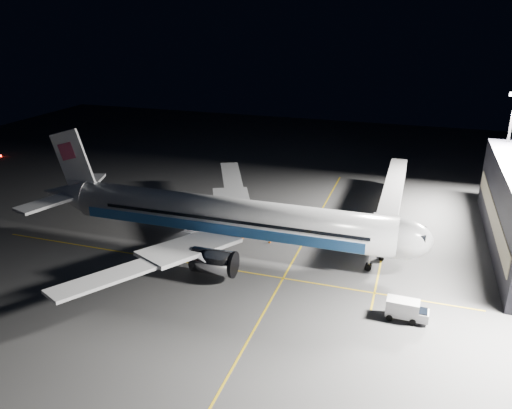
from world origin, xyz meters
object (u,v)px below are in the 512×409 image
Objects in this scene: jet_bridge at (392,197)px; safety_cone_c at (273,216)px; airliner at (222,216)px; baggage_tug at (198,218)px; floodlight_mast_north at (508,140)px; safety_cone_a at (242,237)px; service_truck at (406,309)px; safety_cone_b at (270,241)px.

safety_cone_c is at bearing -167.91° from jet_bridge.
jet_bridge is 52.29× the size of safety_cone_c.
baggage_tug is (-7.66, 8.00, -4.47)m from airliner.
floodlight_mast_north is (41.08, 31.99, 7.21)m from airliner.
service_truck is at bearing -30.10° from safety_cone_a.
jet_bridge is at bearing 33.28° from safety_cone_a.
safety_cone_a is at bearing -144.62° from floodlight_mast_north.
jet_bridge is at bearing 12.09° from safety_cone_c.
airliner reaches higher than jet_bridge.
service_truck is (-14.02, -42.71, -11.07)m from floodlight_mast_north.
safety_cone_c is at bearing 78.34° from safety_cone_a.
floodlight_mast_north is 55.56m from baggage_tug.
jet_bridge reaches higher than safety_cone_b.
safety_cone_a is at bearing 151.49° from service_truck.
airliner is 6.52m from safety_cone_a.
safety_cone_c is (-37.36, -18.08, -12.04)m from floodlight_mast_north.
baggage_tug is 10.15m from safety_cone_a.
floodlight_mast_north is 43.22m from safety_cone_c.
floodlight_mast_north is 46.35m from safety_cone_b.
safety_cone_c is at bearing 75.06° from airliner.
service_truck is 29.37m from safety_cone_a.
jet_bridge is at bearing 9.61° from baggage_tug.
safety_cone_a is 10.12m from safety_cone_c.
baggage_tug is (-48.74, -23.99, -11.68)m from floodlight_mast_north.
safety_cone_c is at bearing 18.96° from baggage_tug.
jet_bridge is 7.11× the size of service_truck.
jet_bridge reaches higher than safety_cone_c.
baggage_tug is at bearing 133.77° from airliner.
baggage_tug is at bearing -161.88° from jet_bridge.
safety_cone_b is (-16.94, -14.06, -4.25)m from jet_bridge.
jet_bridge is at bearing 38.04° from airliner.
airliner is 12.71× the size of service_truck.
airliner is at bearing -104.94° from safety_cone_c.
safety_cone_b is at bearing 146.46° from service_truck.
service_truck is (3.98, -28.78, -3.28)m from jet_bridge.
floodlight_mast_north is (18.00, 13.93, 7.79)m from jet_bridge.
floodlight_mast_north reaches higher than safety_cone_b.
jet_bridge reaches higher than baggage_tug.
floodlight_mast_north reaches higher than airliner.
safety_cone_b is at bearing -76.23° from safety_cone_c.
jet_bridge is 51.24× the size of safety_cone_b.
safety_cone_a is at bearing -101.66° from safety_cone_c.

